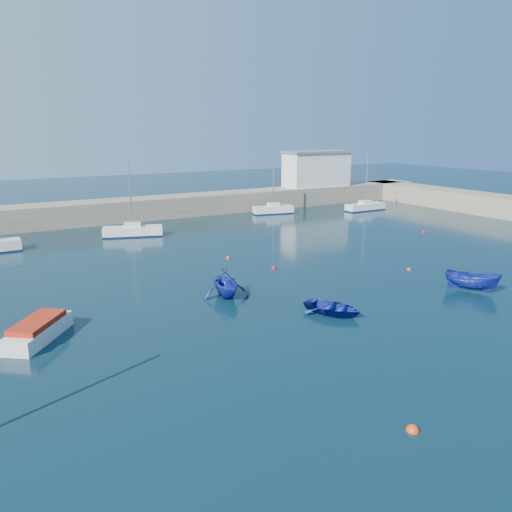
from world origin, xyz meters
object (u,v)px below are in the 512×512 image
sailboat_8 (365,206)px  sailboat_7 (273,209)px  harbor_office (317,170)px  motorboat_1 (38,330)px  dinghy_right (472,281)px  dinghy_center (333,308)px  dinghy_left (225,283)px  sailboat_6 (133,231)px

sailboat_8 → sailboat_7: bearing=72.4°
harbor_office → motorboat_1: bearing=-142.3°
harbor_office → dinghy_right: harbor_office is taller
sailboat_7 → dinghy_center: 37.64m
harbor_office → dinghy_left: 45.64m
sailboat_8 → dinghy_left: sailboat_8 is taller
dinghy_center → dinghy_right: bearing=-31.3°
harbor_office → motorboat_1: 55.50m
dinghy_right → motorboat_1: bearing=135.9°
sailboat_8 → dinghy_left: 40.90m
dinghy_center → dinghy_left: bearing=99.4°
dinghy_center → dinghy_right: dinghy_right is taller
sailboat_6 → sailboat_7: size_ratio=1.11×
harbor_office → dinghy_left: bearing=-134.4°
sailboat_6 → dinghy_center: size_ratio=2.21×
harbor_office → dinghy_right: size_ratio=2.72×
sailboat_6 → motorboat_1: size_ratio=1.73×
motorboat_1 → dinghy_right: size_ratio=1.27×
motorboat_1 → sailboat_8: bearing=65.6°
sailboat_6 → sailboat_8: sailboat_6 is taller
motorboat_1 → sailboat_6: bearing=99.9°
motorboat_1 → dinghy_right: dinghy_right is taller
harbor_office → sailboat_6: 33.30m
sailboat_6 → harbor_office: bearing=-54.6°
sailboat_7 → dinghy_center: sailboat_7 is taller
sailboat_6 → motorboat_1: sailboat_6 is taller
motorboat_1 → dinghy_center: motorboat_1 is taller
harbor_office → sailboat_7: size_ratio=1.38×
sailboat_8 → sailboat_6: bearing=91.8°
dinghy_left → dinghy_center: bearing=-47.2°
sailboat_8 → motorboat_1: 51.81m
sailboat_6 → dinghy_right: bearing=-135.6°
sailboat_7 → dinghy_center: bearing=165.4°
harbor_office → dinghy_left: harbor_office is taller
dinghy_left → dinghy_right: (15.41, -7.63, -0.24)m
motorboat_1 → dinghy_left: size_ratio=1.29×
sailboat_6 → dinghy_left: (-0.36, -22.50, 0.37)m
harbor_office → sailboat_7: (-10.82, -5.04, -4.52)m
harbor_office → dinghy_center: size_ratio=2.74×
sailboat_6 → dinghy_right: sailboat_6 is taller
harbor_office → dinghy_right: 43.53m
sailboat_8 → harbor_office: bearing=11.4°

